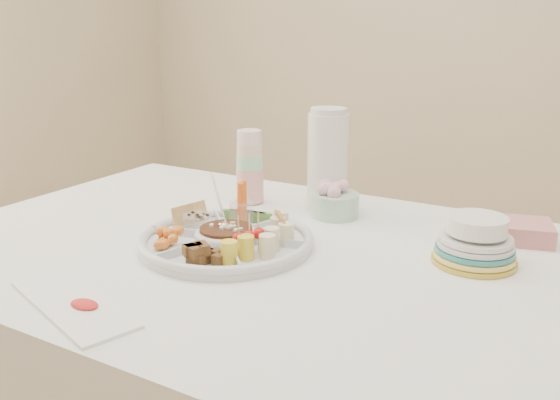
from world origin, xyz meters
The scene contains 15 objects.
dining_table centered at (0.00, 0.00, 0.38)m, with size 1.52×1.02×0.76m, color white.
party_tray centered at (-0.06, -0.03, 0.78)m, with size 0.38×0.38×0.04m, color silver.
bean_dip centered at (-0.06, -0.03, 0.79)m, with size 0.12×0.12×0.04m, color #492311.
tortillas centered at (0.03, 0.06, 0.80)m, with size 0.09×0.09×0.05m, color #B6722D, non-canonical shape.
carrot_cucumber centered at (-0.09, 0.09, 0.82)m, with size 0.11×0.11×0.10m, color orange, non-canonical shape.
pita_raisins centered at (-0.19, 0.00, 0.80)m, with size 0.10×0.10×0.05m, color tan, non-canonical shape.
cherries centered at (-0.16, -0.12, 0.79)m, with size 0.10×0.10×0.04m, color orange, non-canonical shape.
granola_chunks centered at (-0.03, -0.16, 0.79)m, with size 0.10×0.10×0.04m, color brown, non-canonical shape.
banana_tomato centered at (0.06, -0.07, 0.82)m, with size 0.11×0.11×0.09m, color #D6C581, non-canonical shape.
cup_stack centered at (-0.20, 0.28, 0.86)m, with size 0.08×0.08×0.21m, color #B4BDB0.
thermos centered at (0.01, 0.33, 0.90)m, with size 0.11×0.11×0.28m, color white.
flower_bowl centered at (0.05, 0.29, 0.80)m, with size 0.12×0.12×0.09m, color #95CBB2.
napkin_stack centered at (0.50, 0.34, 0.78)m, with size 0.13×0.12×0.04m, color #CE7D7E.
plate_stack centered at (0.44, 0.15, 0.81)m, with size 0.17×0.17×0.11m, color gold.
placemat centered at (-0.13, -0.40, 0.76)m, with size 0.32×0.11×0.01m, color white.
Camera 1 is at (0.65, -1.04, 1.24)m, focal length 38.00 mm.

